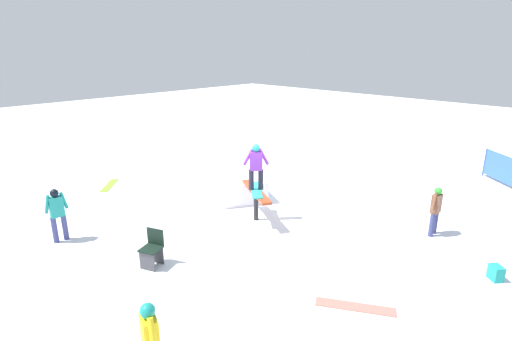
{
  "coord_description": "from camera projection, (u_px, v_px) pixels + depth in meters",
  "views": [
    {
      "loc": [
        7.58,
        -7.75,
        4.98
      ],
      "look_at": [
        0.0,
        0.0,
        1.53
      ],
      "focal_mm": 28.0,
      "sensor_mm": 36.0,
      "label": 1
    }
  ],
  "objects": [
    {
      "name": "loose_snowboard_coral",
      "position": [
        355.0,
        307.0,
        7.89
      ],
      "size": [
        1.48,
        1.03,
        0.02
      ],
      "primitive_type": "cube",
      "rotation": [
        0.0,
        0.0,
        3.67
      ],
      "color": "#EF7163",
      "rests_on": "ground"
    },
    {
      "name": "folding_chair",
      "position": [
        152.0,
        250.0,
        9.27
      ],
      "size": [
        0.57,
        0.57,
        0.88
      ],
      "rotation": [
        0.0,
        0.0,
        0.39
      ],
      "color": "#3F3F44",
      "rests_on": "ground"
    },
    {
      "name": "rail_feature",
      "position": [
        256.0,
        196.0,
        11.61
      ],
      "size": [
        1.9,
        1.18,
        0.93
      ],
      "rotation": [
        0.0,
        0.0,
        -0.49
      ],
      "color": "black",
      "rests_on": "ground"
    },
    {
      "name": "bystander_brown",
      "position": [
        436.0,
        209.0,
        10.68
      ],
      "size": [
        0.2,
        0.57,
        1.37
      ],
      "rotation": [
        0.0,
        0.0,
        4.74
      ],
      "color": "navy",
      "rests_on": "ground"
    },
    {
      "name": "bystander_teal",
      "position": [
        57.0,
        212.0,
        10.32
      ],
      "size": [
        0.22,
        0.59,
        1.45
      ],
      "rotation": [
        0.0,
        0.0,
        4.66
      ],
      "color": "#3C3F77",
      "rests_on": "ground"
    },
    {
      "name": "snow_kicker_ramp",
      "position": [
        239.0,
        187.0,
        13.48
      ],
      "size": [
        2.29,
        2.17,
        0.73
      ],
      "primitive_type": "cube",
      "rotation": [
        0.0,
        0.0,
        -0.49
      ],
      "color": "white",
      "rests_on": "ground"
    },
    {
      "name": "backpack_on_snow",
      "position": [
        496.0,
        273.0,
        8.77
      ],
      "size": [
        0.37,
        0.36,
        0.34
      ],
      "primitive_type": "cube",
      "rotation": [
        0.0,
        0.0,
        5.58
      ],
      "color": "teal",
      "rests_on": "ground"
    },
    {
      "name": "ground_plane",
      "position": [
        256.0,
        220.0,
        11.84
      ],
      "size": [
        60.0,
        60.0,
        0.0
      ],
      "primitive_type": "plane",
      "color": "white"
    },
    {
      "name": "main_rider_on_rail",
      "position": [
        256.0,
        168.0,
        11.35
      ],
      "size": [
        1.22,
        1.12,
        1.38
      ],
      "rotation": [
        0.0,
        0.0,
        -0.72
      ],
      "color": "#2ABDC7",
      "rests_on": "rail_feature"
    },
    {
      "name": "loose_snowboard_lime",
      "position": [
        109.0,
        185.0,
        14.66
      ],
      "size": [
        1.21,
        1.17,
        0.02
      ],
      "primitive_type": "cube",
      "rotation": [
        0.0,
        0.0,
        2.38
      ],
      "color": "#8DD331",
      "rests_on": "ground"
    }
  ]
}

